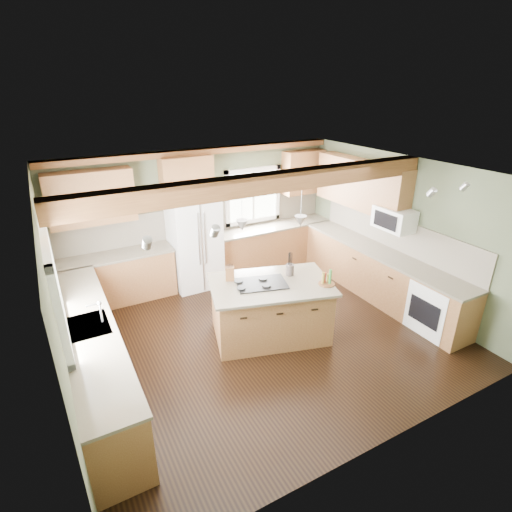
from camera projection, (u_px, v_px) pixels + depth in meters
floor at (262, 333)px, 6.44m from camera, size 5.60×5.60×0.00m
ceiling at (264, 173)px, 5.39m from camera, size 5.60×5.60×0.00m
wall_back at (201, 215)px, 7.92m from camera, size 5.60×0.00×5.60m
wall_left at (56, 307)px, 4.69m from camera, size 0.00×5.00×5.00m
wall_right at (399, 229)px, 7.14m from camera, size 0.00×5.00×5.00m
ceiling_beam at (266, 183)px, 5.39m from camera, size 5.55×0.26×0.26m
soffit_trim at (199, 152)px, 7.34m from camera, size 5.55×0.20×0.10m
backsplash_back at (202, 219)px, 7.95m from camera, size 5.58×0.03×0.58m
backsplash_right at (395, 233)px, 7.21m from camera, size 0.03×3.70×0.58m
base_cab_back_left at (117, 279)px, 7.24m from camera, size 2.02×0.60×0.88m
counter_back_left at (114, 256)px, 7.06m from camera, size 2.06×0.64×0.04m
base_cab_back_right at (272, 246)px, 8.68m from camera, size 2.62×0.60×0.88m
counter_back_right at (273, 226)px, 8.49m from camera, size 2.66×0.64×0.04m
base_cab_left at (94, 356)px, 5.20m from camera, size 0.60×3.70×0.88m
counter_left at (88, 327)px, 5.02m from camera, size 0.64×3.74×0.04m
base_cab_right at (378, 275)px, 7.39m from camera, size 0.60×3.70×0.88m
counter_right at (382, 252)px, 7.21m from camera, size 0.64×3.74×0.04m
upper_cab_back_left at (91, 198)px, 6.65m from camera, size 1.40×0.35×0.90m
upper_cab_over_fridge at (187, 175)px, 7.31m from camera, size 0.96×0.35×0.70m
upper_cab_right at (361, 184)px, 7.52m from camera, size 0.35×2.20×0.90m
upper_cab_back_corner at (303, 172)px, 8.53m from camera, size 0.90×0.35×0.90m
window_left at (53, 286)px, 4.64m from camera, size 0.04×1.60×1.05m
window_back at (252, 195)px, 8.31m from camera, size 1.10×0.04×1.00m
sink at (88, 326)px, 5.02m from camera, size 0.50×0.65×0.03m
faucet at (101, 313)px, 5.04m from camera, size 0.02×0.02×0.28m
dishwasher at (114, 426)px, 4.17m from camera, size 0.60×0.60×0.84m
oven at (437, 308)px, 6.35m from camera, size 0.60×0.72×0.84m
microwave at (394, 219)px, 6.90m from camera, size 0.40×0.70×0.38m
pendant_left at (242, 225)px, 5.59m from camera, size 0.18×0.18×0.16m
pendant_right at (300, 221)px, 5.76m from camera, size 0.18×0.18×0.16m
refrigerator at (195, 242)px, 7.65m from camera, size 0.90×0.74×1.80m
island at (270, 310)px, 6.25m from camera, size 1.94×1.48×0.88m
island_top at (271, 284)px, 6.07m from camera, size 2.08×1.63×0.04m
cooktop at (262, 283)px, 6.03m from camera, size 0.85×0.68×0.02m
knife_block at (230, 274)px, 6.11m from camera, size 0.16×0.14×0.22m
utensil_crock at (290, 270)px, 6.29m from camera, size 0.18×0.18×0.17m
bottle_tray at (327, 278)px, 5.98m from camera, size 0.26×0.26×0.23m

